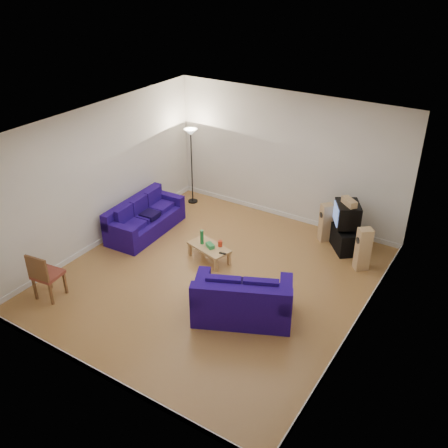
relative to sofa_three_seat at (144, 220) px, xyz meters
The scene contains 16 objects.
room 2.90m from the sofa_three_seat, 16.91° to the right, with size 6.01×6.51×3.21m.
sofa_three_seat is the anchor object (origin of this frame).
sofa_loveseat 3.95m from the sofa_three_seat, 22.76° to the right, with size 2.04×1.66×0.89m.
coffee_table 2.05m from the sofa_three_seat, ahead, with size 1.05×0.71×0.35m.
bottle 1.87m from the sofa_three_seat, ahead, with size 0.08×0.08×0.33m, color #197233.
tissue_box 2.10m from the sofa_three_seat, ahead, with size 0.22×0.12×0.09m, color green.
red_canister 2.25m from the sofa_three_seat, ahead, with size 0.09×0.09×0.13m, color red.
remote 2.47m from the sofa_three_seat, ahead, with size 0.15×0.05×0.02m, color black.
tv_stand 4.73m from the sofa_three_seat, 22.58° to the left, with size 0.86×0.48×0.53m, color black.
av_receiver 4.69m from the sofa_three_seat, 22.81° to the left, with size 0.39×0.32×0.09m, color black.
television 4.74m from the sofa_three_seat, 22.76° to the left, with size 0.75×0.82×0.51m.
centre_speaker 4.80m from the sofa_three_seat, 21.92° to the left, with size 0.41×0.16×0.14m, color tan.
speaker_left 4.30m from the sofa_three_seat, 26.77° to the left, with size 0.34×0.34×0.92m.
speaker_right 5.11m from the sofa_three_seat, 13.83° to the left, with size 0.36×0.36×0.96m.
floor_lamp 2.38m from the sofa_three_seat, 88.31° to the left, with size 0.35×0.35×2.04m.
dining_chair 3.06m from the sofa_three_seat, 87.15° to the right, with size 0.55×0.55×1.02m.
Camera 1 is at (4.73, -7.09, 5.98)m, focal length 40.00 mm.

